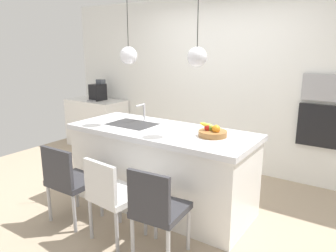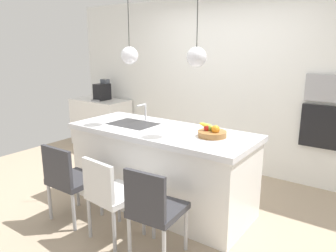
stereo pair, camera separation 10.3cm
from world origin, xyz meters
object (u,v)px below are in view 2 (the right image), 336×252
microwave (328,88)px  chair_middle (111,193)px  coffee_machine (102,91)px  chair_near (69,178)px  fruit_bowl (212,132)px  chair_far (154,208)px  oven (324,127)px

microwave → chair_middle: microwave is taller
coffee_machine → chair_near: 2.81m
chair_middle → chair_near: bearing=-179.7°
coffee_machine → chair_middle: bearing=-42.2°
fruit_bowl → microwave: (0.82, 1.52, 0.36)m
fruit_bowl → chair_middle: size_ratio=0.35×
microwave → chair_far: 2.73m
fruit_bowl → microwave: bearing=61.8°
coffee_machine → fruit_bowl: bearing=-22.5°
chair_middle → chair_far: bearing=-0.4°
microwave → chair_far: size_ratio=0.61×
oven → chair_near: bearing=-129.8°
coffee_machine → oven: size_ratio=0.68×
coffee_machine → chair_near: (1.73, -2.14, -0.55)m
chair_near → microwave: bearing=50.2°
chair_near → chair_far: size_ratio=0.98×
fruit_bowl → chair_near: size_ratio=0.35×
chair_near → oven: bearing=50.2°
fruit_bowl → coffee_machine: (-2.95, 1.23, 0.05)m
chair_far → coffee_machine: bearing=143.5°
chair_middle → chair_far: size_ratio=0.97×
fruit_bowl → chair_far: size_ratio=0.34×
oven → chair_near: size_ratio=0.64×
chair_far → chair_middle: bearing=179.6°
fruit_bowl → coffee_machine: 3.20m
microwave → coffee_machine: bearing=-175.5°
microwave → oven: 0.50m
microwave → oven: microwave is taller
chair_middle → chair_far: chair_far is taller
fruit_bowl → coffee_machine: bearing=157.5°
fruit_bowl → chair_far: 1.04m
fruit_bowl → oven: size_ratio=0.54×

